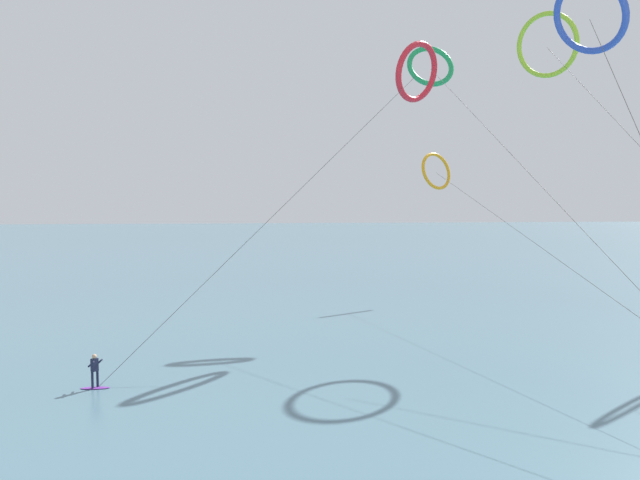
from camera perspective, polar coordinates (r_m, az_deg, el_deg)
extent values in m
cube|color=slate|center=(108.66, -4.18, -0.69)|extent=(400.00, 200.00, 0.08)
ellipsoid|color=purple|center=(30.91, -21.30, -13.44)|extent=(1.40, 0.40, 0.06)
cylinder|color=#191E38|center=(30.71, -21.55, -12.73)|extent=(0.12, 0.12, 0.80)
cylinder|color=#191E38|center=(30.86, -21.10, -12.63)|extent=(0.12, 0.12, 0.80)
cube|color=#191E38|center=(30.59, -21.36, -11.40)|extent=(0.36, 0.37, 0.62)
sphere|color=tan|center=(30.48, -21.38, -10.64)|extent=(0.22, 0.22, 0.22)
cylinder|color=#191E38|center=(30.57, -21.65, -11.32)|extent=(0.44, 0.39, 0.39)
cylinder|color=#191E38|center=(30.81, -20.95, -11.19)|extent=(0.44, 0.39, 0.39)
torus|color=#2647B7|center=(33.26, 25.08, 19.39)|extent=(3.71, 4.47, 3.53)
torus|color=#8CC62D|center=(47.42, 21.49, 17.47)|extent=(4.07, 4.62, 4.62)
torus|color=#199351|center=(50.90, 10.85, 16.50)|extent=(4.00, 2.09, 3.79)
cylinder|color=#3F3F3F|center=(32.48, 20.89, 5.12)|extent=(1.26, 37.31, 20.03)
torus|color=red|center=(44.62, 9.54, 16.03)|extent=(4.45, 3.86, 4.35)
cylinder|color=#3F3F3F|center=(35.30, -3.11, 3.91)|extent=(19.44, 13.97, 18.31)
torus|color=orange|center=(56.42, 11.39, 6.68)|extent=(3.80, 2.86, 3.62)
cylinder|color=#3F3F3F|center=(35.38, 22.39, -1.76)|extent=(0.58, 45.73, 11.71)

